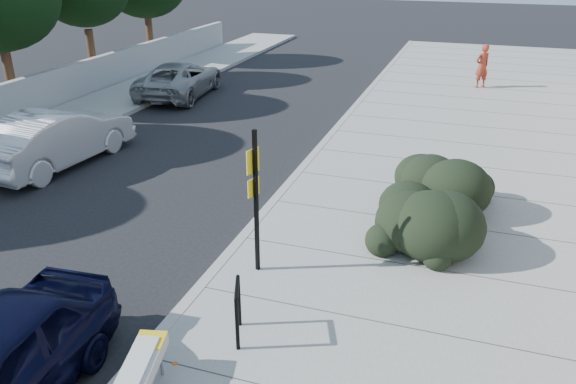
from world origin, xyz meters
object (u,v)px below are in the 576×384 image
(sign_post, at_px, (255,194))
(suv_silver, at_px, (180,79))
(wagon_silver, at_px, (57,138))
(bike_rack, at_px, (238,306))
(pedestrian, at_px, (482,66))

(sign_post, relative_size, suv_silver, 0.55)
(wagon_silver, distance_m, suv_silver, 8.37)
(sign_post, distance_m, suv_silver, 14.73)
(bike_rack, distance_m, wagon_silver, 10.02)
(suv_silver, bearing_deg, bike_rack, 115.21)
(bike_rack, bearing_deg, suv_silver, 101.16)
(bike_rack, relative_size, suv_silver, 0.19)
(bike_rack, relative_size, sign_post, 0.34)
(bike_rack, distance_m, sign_post, 2.30)
(wagon_silver, bearing_deg, suv_silver, -81.31)
(bike_rack, relative_size, pedestrian, 0.52)
(sign_post, bearing_deg, bike_rack, -57.63)
(bike_rack, distance_m, pedestrian, 19.45)
(bike_rack, xyz_separation_m, sign_post, (-0.48, 2.01, 1.01))
(suv_silver, bearing_deg, pedestrian, -163.85)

